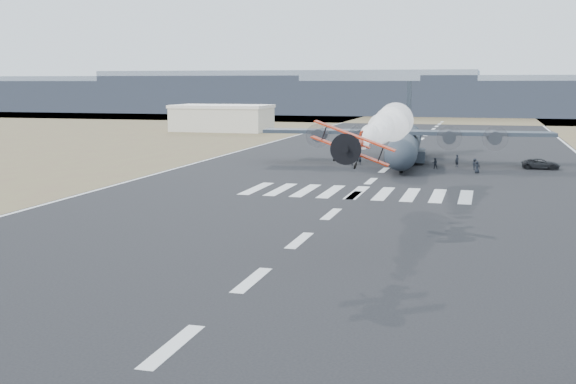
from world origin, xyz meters
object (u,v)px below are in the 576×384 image
at_px(aerobatic_biplane, 352,145).
at_px(crew_g, 360,159).
at_px(support_vehicle, 541,164).
at_px(crew_a, 457,161).
at_px(crew_d, 404,163).
at_px(crew_e, 477,167).
at_px(crew_f, 348,159).
at_px(transport_aircraft, 405,142).
at_px(hangar_left, 222,118).
at_px(crew_b, 353,160).
at_px(crew_h, 435,163).
at_px(crew_c, 475,164).

relative_size(aerobatic_biplane, crew_g, 3.38).
bearing_deg(support_vehicle, crew_a, 93.72).
bearing_deg(crew_d, aerobatic_biplane, -161.87).
bearing_deg(crew_d, crew_e, -89.04).
bearing_deg(aerobatic_biplane, crew_f, 100.63).
height_order(transport_aircraft, support_vehicle, transport_aircraft).
height_order(hangar_left, crew_b, hangar_left).
xyz_separation_m(hangar_left, crew_f, (45.67, -67.12, -2.61)).
bearing_deg(crew_g, transport_aircraft, 56.95).
bearing_deg(support_vehicle, crew_g, 93.47).
height_order(aerobatic_biplane, crew_a, aerobatic_biplane).
relative_size(crew_a, crew_e, 1.06).
distance_m(crew_a, crew_h, 4.26).
bearing_deg(crew_f, crew_b, -173.24).
bearing_deg(crew_h, transport_aircraft, -65.78).
distance_m(hangar_left, support_vehicle, 98.63).
height_order(crew_f, crew_g, crew_g).
height_order(crew_c, crew_d, crew_c).
bearing_deg(support_vehicle, crew_f, 94.30).
bearing_deg(crew_h, crew_c, 167.58).
xyz_separation_m(hangar_left, crew_e, (64.81, -73.03, -2.56)).
bearing_deg(crew_f, crew_c, -132.36).
xyz_separation_m(crew_a, crew_f, (-16.16, -1.00, -0.11)).
xyz_separation_m(transport_aircraft, crew_b, (-7.20, -5.51, -2.41)).
bearing_deg(support_vehicle, crew_d, 104.88).
bearing_deg(crew_c, crew_b, 58.82).
distance_m(crew_c, crew_e, 4.01).
height_order(transport_aircraft, crew_b, transport_aircraft).
height_order(aerobatic_biplane, crew_e, aerobatic_biplane).
relative_size(crew_b, crew_f, 1.05).
relative_size(hangar_left, crew_a, 13.62).
distance_m(crew_b, crew_h, 12.25).
relative_size(crew_c, crew_f, 1.02).
distance_m(crew_b, crew_d, 8.20).
xyz_separation_m(aerobatic_biplane, crew_d, (-1.87, 52.47, -6.99)).
xyz_separation_m(hangar_left, aerobatic_biplane, (56.39, -122.71, 4.37)).
distance_m(crew_e, crew_f, 20.03).
bearing_deg(crew_b, crew_d, -125.77).
relative_size(crew_g, crew_h, 1.13).
relative_size(hangar_left, crew_f, 15.43).
height_order(crew_a, crew_b, crew_a).
relative_size(crew_c, crew_d, 1.03).
bearing_deg(crew_a, hangar_left, 174.45).
relative_size(hangar_left, crew_b, 14.73).
relative_size(transport_aircraft, support_vehicle, 8.17).
bearing_deg(aerobatic_biplane, crew_e, 80.10).
xyz_separation_m(aerobatic_biplane, crew_e, (8.42, 49.68, -6.93)).
xyz_separation_m(support_vehicle, crew_a, (-11.78, -0.52, 0.16)).
xyz_separation_m(crew_c, crew_e, (0.39, -3.99, 0.04)).
height_order(hangar_left, crew_f, hangar_left).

